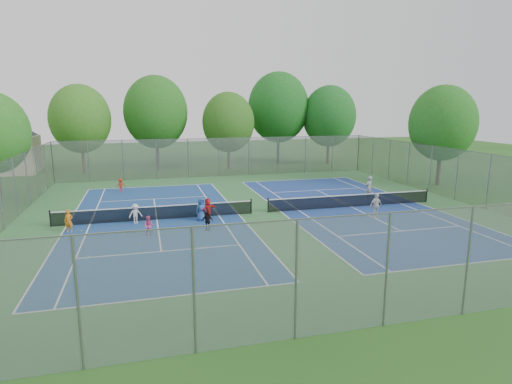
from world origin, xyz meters
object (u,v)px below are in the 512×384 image
at_px(net_left, 157,213).
at_px(ball_hopper, 199,210).
at_px(ball_crate, 137,215).
at_px(net_right, 351,201).
at_px(instructor, 369,188).

distance_m(net_left, ball_hopper, 2.94).
distance_m(ball_crate, ball_hopper, 4.18).
bearing_deg(net_right, ball_crate, 176.55).
relative_size(net_left, ball_hopper, 20.43).
distance_m(ball_crate, instructor, 17.82).
bearing_deg(ball_hopper, net_right, -2.87).
distance_m(net_right, instructor, 3.19).
height_order(net_left, instructor, instructor).
bearing_deg(net_right, instructor, 37.92).
xyz_separation_m(net_left, ball_hopper, (2.88, 0.56, -0.14)).
bearing_deg(net_left, net_right, 0.00).
bearing_deg(ball_crate, ball_hopper, -5.01).
bearing_deg(ball_hopper, instructor, 5.80).
height_order(net_left, ball_crate, net_left).
bearing_deg(ball_crate, net_left, -35.71).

